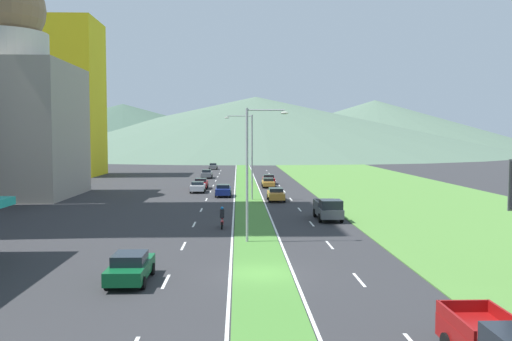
{
  "coord_description": "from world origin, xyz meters",
  "views": [
    {
      "loc": [
        -1.32,
        -29.7,
        7.6
      ],
      "look_at": [
        1.11,
        42.68,
        3.06
      ],
      "focal_mm": 38.33,
      "sensor_mm": 36.0,
      "label": 1
    }
  ],
  "objects_px": {
    "street_lamp_mid": "(249,151)",
    "car_5": "(198,187)",
    "car_3": "(130,267)",
    "car_4": "(269,179)",
    "car_2": "(213,166)",
    "pickup_truck_1": "(328,209)",
    "car_7": "(207,174)",
    "car_0": "(276,194)",
    "car_8": "(223,190)",
    "motorcycle_rider": "(222,219)",
    "car_6": "(268,182)",
    "street_lamp_near": "(252,166)",
    "car_1": "(201,183)"
  },
  "relations": [
    {
      "from": "car_7",
      "to": "street_lamp_near",
      "type": "bearing_deg",
      "value": -173.74
    },
    {
      "from": "car_1",
      "to": "car_7",
      "type": "xyz_separation_m",
      "value": [
        -0.3,
        20.1,
        0.01
      ]
    },
    {
      "from": "street_lamp_mid",
      "to": "car_2",
      "type": "height_order",
      "value": "street_lamp_mid"
    },
    {
      "from": "car_0",
      "to": "car_2",
      "type": "distance_m",
      "value": 63.04
    },
    {
      "from": "car_5",
      "to": "motorcycle_rider",
      "type": "distance_m",
      "value": 29.28
    },
    {
      "from": "car_1",
      "to": "car_5",
      "type": "xyz_separation_m",
      "value": [
        -0.08,
        -5.1,
        -0.02
      ]
    },
    {
      "from": "car_2",
      "to": "pickup_truck_1",
      "type": "relative_size",
      "value": 0.74
    },
    {
      "from": "car_4",
      "to": "motorcycle_rider",
      "type": "xyz_separation_m",
      "value": [
        -6.23,
        -41.56,
        -0.02
      ]
    },
    {
      "from": "car_0",
      "to": "motorcycle_rider",
      "type": "xyz_separation_m",
      "value": [
        -5.79,
        -18.89,
        -0.03
      ]
    },
    {
      "from": "street_lamp_near",
      "to": "pickup_truck_1",
      "type": "xyz_separation_m",
      "value": [
        7.23,
        10.09,
        -4.54
      ]
    },
    {
      "from": "car_1",
      "to": "car_8",
      "type": "distance_m",
      "value": 10.88
    },
    {
      "from": "car_2",
      "to": "car_5",
      "type": "height_order",
      "value": "car_5"
    },
    {
      "from": "car_0",
      "to": "car_3",
      "type": "distance_m",
      "value": 36.99
    },
    {
      "from": "street_lamp_mid",
      "to": "motorcycle_rider",
      "type": "relative_size",
      "value": 5.08
    },
    {
      "from": "car_2",
      "to": "car_8",
      "type": "xyz_separation_m",
      "value": [
        3.85,
        -57.31,
        0.06
      ]
    },
    {
      "from": "car_4",
      "to": "car_5",
      "type": "xyz_separation_m",
      "value": [
        -10.35,
        -12.57,
        -0.01
      ]
    },
    {
      "from": "street_lamp_near",
      "to": "car_1",
      "type": "distance_m",
      "value": 41.06
    },
    {
      "from": "car_4",
      "to": "car_8",
      "type": "relative_size",
      "value": 0.95
    },
    {
      "from": "motorcycle_rider",
      "to": "car_5",
      "type": "bearing_deg",
      "value": 8.08
    },
    {
      "from": "street_lamp_near",
      "to": "car_5",
      "type": "distance_m",
      "value": 36.08
    },
    {
      "from": "street_lamp_mid",
      "to": "pickup_truck_1",
      "type": "xyz_separation_m",
      "value": [
        6.86,
        -16.0,
        -4.85
      ]
    },
    {
      "from": "street_lamp_mid",
      "to": "car_3",
      "type": "height_order",
      "value": "street_lamp_mid"
    },
    {
      "from": "street_lamp_mid",
      "to": "car_7",
      "type": "bearing_deg",
      "value": 101.52
    },
    {
      "from": "car_6",
      "to": "car_3",
      "type": "bearing_deg",
      "value": -10.89
    },
    {
      "from": "car_8",
      "to": "car_2",
      "type": "bearing_deg",
      "value": 3.84
    },
    {
      "from": "car_8",
      "to": "motorcycle_rider",
      "type": "xyz_separation_m",
      "value": [
        0.54,
        -23.79,
        -0.05
      ]
    },
    {
      "from": "car_3",
      "to": "car_2",
      "type": "bearing_deg",
      "value": 0.05
    },
    {
      "from": "car_4",
      "to": "car_5",
      "type": "distance_m",
      "value": 16.28
    },
    {
      "from": "car_2",
      "to": "street_lamp_near",
      "type": "bearing_deg",
      "value": -175.63
    },
    {
      "from": "car_4",
      "to": "car_0",
      "type": "bearing_deg",
      "value": -1.1
    },
    {
      "from": "street_lamp_mid",
      "to": "car_5",
      "type": "xyz_separation_m",
      "value": [
        -6.78,
        9.1,
        -5.07
      ]
    },
    {
      "from": "car_6",
      "to": "car_8",
      "type": "height_order",
      "value": "car_8"
    },
    {
      "from": "car_5",
      "to": "car_7",
      "type": "height_order",
      "value": "car_7"
    },
    {
      "from": "street_lamp_near",
      "to": "car_5",
      "type": "xyz_separation_m",
      "value": [
        -6.41,
        35.19,
        -4.76
      ]
    },
    {
      "from": "car_1",
      "to": "car_4",
      "type": "height_order",
      "value": "car_1"
    },
    {
      "from": "car_3",
      "to": "car_6",
      "type": "xyz_separation_m",
      "value": [
        10.16,
        52.78,
        -0.07
      ]
    },
    {
      "from": "car_4",
      "to": "car_8",
      "type": "bearing_deg",
      "value": -20.85
    },
    {
      "from": "street_lamp_mid",
      "to": "car_3",
      "type": "distance_m",
      "value": 37.59
    },
    {
      "from": "car_6",
      "to": "car_5",
      "type": "bearing_deg",
      "value": -54.59
    },
    {
      "from": "car_2",
      "to": "motorcycle_rider",
      "type": "relative_size",
      "value": 2.01
    },
    {
      "from": "street_lamp_near",
      "to": "motorcycle_rider",
      "type": "distance_m",
      "value": 8.15
    },
    {
      "from": "car_3",
      "to": "car_4",
      "type": "bearing_deg",
      "value": -10.25
    },
    {
      "from": "car_2",
      "to": "car_3",
      "type": "height_order",
      "value": "car_3"
    },
    {
      "from": "street_lamp_near",
      "to": "street_lamp_mid",
      "type": "relative_size",
      "value": 0.95
    },
    {
      "from": "car_1",
      "to": "car_8",
      "type": "height_order",
      "value": "car_1"
    },
    {
      "from": "car_2",
      "to": "car_7",
      "type": "relative_size",
      "value": 0.91
    },
    {
      "from": "car_2",
      "to": "car_8",
      "type": "bearing_deg",
      "value": -176.16
    },
    {
      "from": "car_3",
      "to": "car_8",
      "type": "xyz_separation_m",
      "value": [
        3.77,
        40.49,
        0.01
      ]
    },
    {
      "from": "car_0",
      "to": "car_8",
      "type": "height_order",
      "value": "car_8"
    },
    {
      "from": "car_6",
      "to": "car_8",
      "type": "distance_m",
      "value": 13.85
    }
  ]
}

